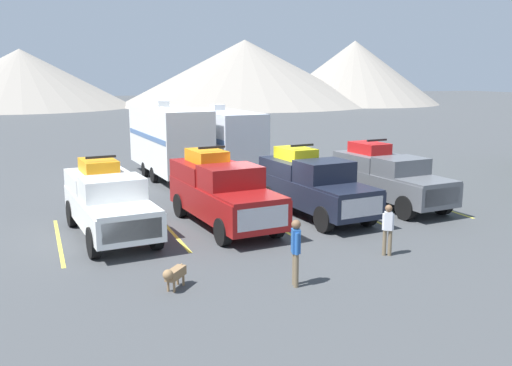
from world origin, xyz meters
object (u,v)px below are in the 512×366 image
Objects in this scene: pickup_truck_c at (313,184)px; pickup_truck_d at (388,177)px; dog at (174,274)px; camper_trailer_a at (169,138)px; pickup_truck_b at (221,191)px; person_a at (388,226)px; person_b at (296,248)px; pickup_truck_a at (108,200)px; camper_trailer_b at (224,139)px.

pickup_truck_d reaches higher than pickup_truck_c.
camper_trailer_a is at bearing 77.09° from dog.
pickup_truck_d is at bearing 2.63° from pickup_truck_b.
camper_trailer_a reaches higher than person_a.
camper_trailer_a is at bearing 126.02° from pickup_truck_d.
pickup_truck_d is 9.87m from person_b.
camper_trailer_a reaches higher than pickup_truck_a.
camper_trailer_b is at bearing 51.64° from pickup_truck_a.
camper_trailer_a reaches higher than camper_trailer_b.
camper_trailer_a is (0.41, 9.71, 0.81)m from pickup_truck_b.
camper_trailer_a is (4.30, 9.52, 0.87)m from pickup_truck_a.
pickup_truck_a is at bearing 177.19° from pickup_truck_b.
pickup_truck_d is 3.69× the size of person_a.
pickup_truck_a is at bearing -128.36° from camper_trailer_b.
pickup_truck_b is 6.27m from person_b.
pickup_truck_a is 9.07m from person_a.
camper_trailer_a reaches higher than pickup_truck_c.
camper_trailer_a reaches higher than pickup_truck_d.
pickup_truck_d is at bearing 0.72° from pickup_truck_a.
camper_trailer_b is (-0.44, 9.14, 0.74)m from pickup_truck_c.
pickup_truck_b is 7.87× the size of dog.
camper_trailer_b is (2.79, -0.55, -0.11)m from camper_trailer_a.
person_b is at bearing -16.81° from dog.
camper_trailer_a is 11.04× the size of dog.
pickup_truck_c reaches higher than person_a.
pickup_truck_b is 0.71× the size of camper_trailer_a.
pickup_truck_b is at bearing -109.26° from camper_trailer_b.
pickup_truck_d is at bearing -53.98° from camper_trailer_a.
pickup_truck_d is 0.67× the size of camper_trailer_a.
camper_trailer_b is 15.80m from person_b.
camper_trailer_b is 9.52× the size of dog.
pickup_truck_c is 3.60m from pickup_truck_d.
camper_trailer_a is 15.56m from dog.
pickup_truck_d is (11.12, 0.14, 0.02)m from pickup_truck_a.
person_a is at bearing -91.93° from pickup_truck_c.
pickup_truck_b is at bearing -177.37° from pickup_truck_d.
pickup_truck_c is at bearing 0.27° from pickup_truck_b.
camper_trailer_a is at bearing 87.61° from pickup_truck_b.
camper_trailer_a is at bearing 101.69° from person_a.
camper_trailer_b is (-4.02, 8.82, 0.75)m from pickup_truck_d.
person_a is at bearing 18.10° from person_b.
person_b is (3.78, -6.45, -0.18)m from pickup_truck_a.
pickup_truck_c is (7.54, -0.17, 0.03)m from pickup_truck_a.
dog is (0.85, -5.57, -0.77)m from pickup_truck_a.
person_b is (-3.31, -15.42, -0.95)m from camper_trailer_b.
pickup_truck_d is 0.78× the size of camper_trailer_b.
camper_trailer_b reaches higher than person_b.
pickup_truck_a is 11.12m from pickup_truck_d.
camper_trailer_b is (7.10, 8.96, 0.77)m from pickup_truck_a.
person_b is at bearing -102.13° from camper_trailer_b.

